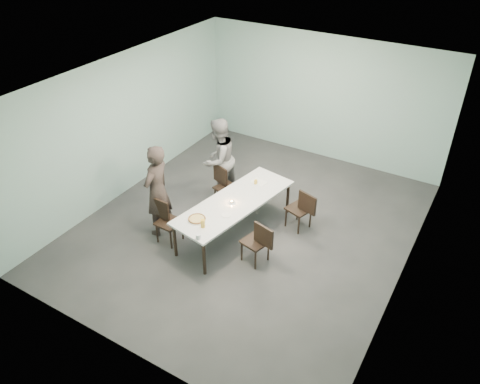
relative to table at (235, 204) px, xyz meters
The scene contains 16 objects.
ground 0.77m from the table, 69.10° to the left, with size 7.00×7.00×0.00m, color #333335.
room_shell 1.37m from the table, 69.10° to the left, with size 6.02×7.02×3.01m.
table is the anchor object (origin of this frame).
chair_near_left 1.33m from the table, 140.57° to the right, with size 0.62×0.44×0.87m.
chair_far_left 1.05m from the table, 134.10° to the left, with size 0.65×0.53×0.87m.
chair_near_right 0.98m from the table, 32.85° to the right, with size 0.65×0.51×0.87m.
chair_far_right 1.33m from the table, 36.68° to the left, with size 0.65×0.53×0.87m.
diner_near 1.48m from the table, 152.49° to the right, with size 0.68×0.44×1.86m, color black.
diner_far 1.40m from the table, 135.53° to the left, with size 0.88×0.68×1.80m, color slate.
pizza 0.89m from the table, 107.92° to the right, with size 0.34×0.34×0.04m.
side_plate 0.48m from the table, 77.59° to the right, with size 0.18×0.18×0.01m, color white.
beer_glass 0.97m from the table, 93.55° to the right, with size 0.08×0.08×0.15m, color gold.
water_tumbler 1.27m from the table, 87.60° to the right, with size 0.08×0.08×0.09m, color silver.
tealight 0.11m from the table, 100.44° to the right, with size 0.06×0.06×0.05m.
amber_tumbler 0.75m from the table, 86.85° to the left, with size 0.07×0.07×0.08m, color gold.
menu 0.82m from the table, 85.00° to the left, with size 0.30×0.22×0.01m, color silver.
Camera 1 is at (3.67, -6.50, 5.73)m, focal length 35.00 mm.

